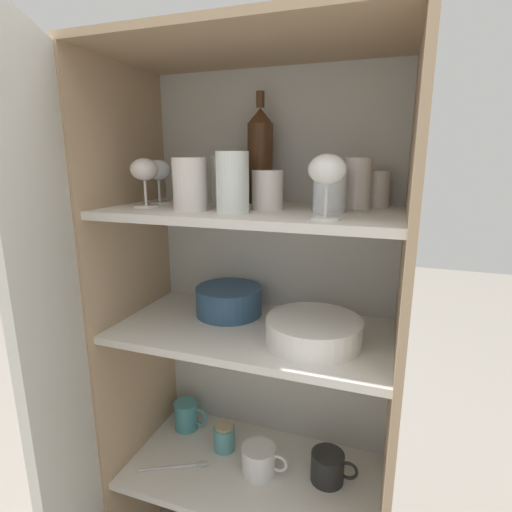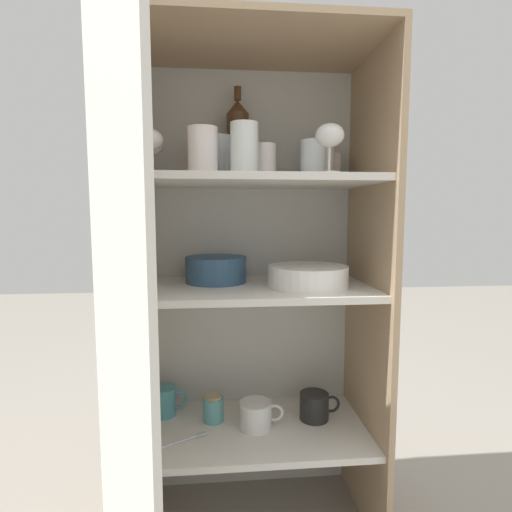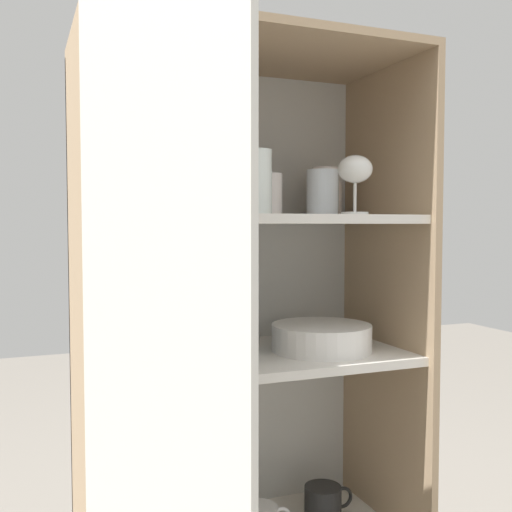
% 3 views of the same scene
% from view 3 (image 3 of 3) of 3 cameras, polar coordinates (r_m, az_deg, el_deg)
% --- Properties ---
extents(cupboard_back_panel, '(0.76, 0.02, 1.44)m').
position_cam_3_polar(cupboard_back_panel, '(1.58, -3.31, -9.22)').
color(cupboard_back_panel, silver).
rests_on(cupboard_back_panel, ground_plane).
extents(cupboard_side_left, '(0.02, 0.41, 1.44)m').
position_cam_3_polar(cupboard_side_left, '(1.32, -16.22, -11.80)').
color(cupboard_side_left, tan).
rests_on(cupboard_side_left, ground_plane).
extents(cupboard_side_right, '(0.02, 0.41, 1.44)m').
position_cam_3_polar(cupboard_side_right, '(1.57, 12.13, -9.38)').
color(cupboard_side_right, tan).
rests_on(cupboard_side_right, ground_plane).
extents(cupboard_top_panel, '(0.76, 0.41, 0.02)m').
position_cam_3_polar(cupboard_top_panel, '(1.42, -0.76, 19.15)').
color(cupboard_top_panel, tan).
rests_on(cupboard_top_panel, cupboard_side_left).
extents(shelf_board_middle, '(0.72, 0.37, 0.02)m').
position_cam_3_polar(shelf_board_middle, '(1.40, -0.74, -9.69)').
color(shelf_board_middle, silver).
extents(shelf_board_upper, '(0.72, 0.37, 0.02)m').
position_cam_3_polar(shelf_board_upper, '(1.36, -0.75, 3.51)').
color(shelf_board_upper, silver).
extents(cupboard_door, '(0.20, 0.33, 1.44)m').
position_cam_3_polar(cupboard_door, '(0.99, -9.01, -16.90)').
color(cupboard_door, silver).
rests_on(cupboard_door, ground_plane).
extents(tumbler_glass_0, '(0.08, 0.08, 0.14)m').
position_cam_3_polar(tumbler_glass_0, '(1.28, -0.18, 7.05)').
color(tumbler_glass_0, white).
rests_on(tumbler_glass_0, shelf_board_upper).
extents(tumbler_glass_1, '(0.07, 0.07, 0.12)m').
position_cam_3_polar(tumbler_glass_1, '(1.37, -4.30, 6.48)').
color(tumbler_glass_1, white).
rests_on(tumbler_glass_1, shelf_board_upper).
extents(tumbler_glass_2, '(0.07, 0.07, 0.12)m').
position_cam_3_polar(tumbler_glass_2, '(1.54, 6.64, 6.10)').
color(tumbler_glass_2, silver).
rests_on(tumbler_glass_2, shelf_board_upper).
extents(tumbler_glass_3, '(0.08, 0.08, 0.09)m').
position_cam_3_polar(tumbler_glass_3, '(1.38, 0.94, 5.89)').
color(tumbler_glass_3, silver).
rests_on(tumbler_glass_3, shelf_board_upper).
extents(tumbler_glass_4, '(0.06, 0.06, 0.09)m').
position_cam_3_polar(tumbler_glass_4, '(1.61, 7.11, 5.39)').
color(tumbler_glass_4, silver).
rests_on(tumbler_glass_4, shelf_board_upper).
extents(tumbler_glass_5, '(0.08, 0.08, 0.11)m').
position_cam_3_polar(tumbler_glass_5, '(1.44, 6.35, 6.01)').
color(tumbler_glass_5, white).
rests_on(tumbler_glass_5, shelf_board_upper).
extents(tumbler_glass_6, '(0.07, 0.07, 0.13)m').
position_cam_3_polar(tumbler_glass_6, '(1.43, -6.79, 6.48)').
color(tumbler_glass_6, white).
rests_on(tumbler_glass_6, shelf_board_upper).
extents(tumbler_glass_7, '(0.08, 0.08, 0.12)m').
position_cam_3_polar(tumbler_glass_7, '(1.25, -4.98, 6.84)').
color(tumbler_glass_7, silver).
rests_on(tumbler_glass_7, shelf_board_upper).
extents(wine_glass_0, '(0.07, 0.07, 0.12)m').
position_cam_3_polar(wine_glass_0, '(1.32, -12.65, 7.54)').
color(wine_glass_0, white).
rests_on(wine_glass_0, shelf_board_upper).
extents(wine_glass_1, '(0.08, 0.08, 0.13)m').
position_cam_3_polar(wine_glass_1, '(1.35, 9.42, 7.91)').
color(wine_glass_1, white).
rests_on(wine_glass_1, shelf_board_upper).
extents(wine_glass_2, '(0.07, 0.07, 0.12)m').
position_cam_3_polar(wine_glass_2, '(1.24, -11.58, 7.95)').
color(wine_glass_2, silver).
rests_on(wine_glass_2, shelf_board_upper).
extents(wine_bottle, '(0.07, 0.07, 0.29)m').
position_cam_3_polar(wine_bottle, '(1.49, -3.52, 8.81)').
color(wine_bottle, '#4C2D19').
rests_on(wine_bottle, shelf_board_upper).
extents(plate_stack_white, '(0.23, 0.23, 0.06)m').
position_cam_3_polar(plate_stack_white, '(1.43, 6.25, -7.73)').
color(plate_stack_white, white).
rests_on(plate_stack_white, shelf_board_middle).
extents(mixing_bowl_large, '(0.19, 0.19, 0.08)m').
position_cam_3_polar(mixing_bowl_large, '(1.42, -5.53, -7.26)').
color(mixing_bowl_large, '#33567A').
rests_on(mixing_bowl_large, shelf_board_middle).
extents(coffee_mug_extra_2, '(0.13, 0.09, 0.09)m').
position_cam_3_polar(coffee_mug_extra_2, '(1.64, 6.46, -22.31)').
color(coffee_mug_extra_2, black).
rests_on(coffee_mug_extra_2, shelf_board_lower).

